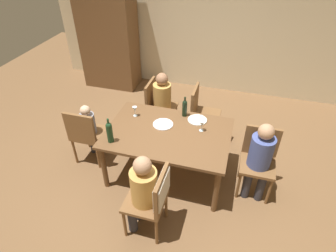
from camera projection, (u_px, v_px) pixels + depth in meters
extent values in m
plane|color=brown|center=(168.00, 172.00, 4.18)|extent=(10.00, 10.00, 0.00)
cube|color=beige|center=(207.00, 23.00, 5.49)|extent=(6.40, 0.12, 2.70)
cube|color=brown|center=(109.00, 37.00, 5.75)|extent=(1.10, 0.56, 2.10)
cube|color=brown|center=(168.00, 133.00, 3.75)|extent=(1.63, 1.11, 0.04)
cylinder|color=brown|center=(104.00, 167.00, 3.76)|extent=(0.07, 0.07, 0.70)
cylinder|color=brown|center=(216.00, 192.00, 3.43)|extent=(0.07, 0.07, 0.70)
cylinder|color=brown|center=(131.00, 125.00, 4.51)|extent=(0.07, 0.07, 0.70)
cylinder|color=brown|center=(226.00, 142.00, 4.18)|extent=(0.07, 0.07, 0.70)
cylinder|color=brown|center=(269.00, 192.00, 3.59)|extent=(0.04, 0.04, 0.44)
cylinder|color=brown|center=(238.00, 186.00, 3.68)|extent=(0.04, 0.04, 0.44)
cylinder|color=brown|center=(269.00, 171.00, 3.89)|extent=(0.04, 0.04, 0.44)
cylinder|color=brown|center=(241.00, 166.00, 3.97)|extent=(0.04, 0.04, 0.44)
cube|color=brown|center=(257.00, 165.00, 3.64)|extent=(0.44, 0.44, 0.04)
cube|color=brown|center=(261.00, 141.00, 3.65)|extent=(0.44, 0.04, 0.44)
cylinder|color=brown|center=(125.00, 224.00, 3.22)|extent=(0.04, 0.04, 0.44)
cylinder|color=brown|center=(137.00, 198.00, 3.52)|extent=(0.04, 0.04, 0.44)
cylinder|color=brown|center=(156.00, 232.00, 3.14)|extent=(0.04, 0.04, 0.44)
cylinder|color=brown|center=(166.00, 205.00, 3.43)|extent=(0.04, 0.04, 0.44)
cube|color=brown|center=(145.00, 201.00, 3.18)|extent=(0.44, 0.44, 0.04)
cube|color=brown|center=(162.00, 191.00, 3.00)|extent=(0.04, 0.44, 0.44)
cube|color=beige|center=(162.00, 189.00, 2.98)|extent=(0.07, 0.40, 0.31)
cylinder|color=brown|center=(176.00, 116.00, 4.95)|extent=(0.04, 0.04, 0.44)
cylinder|color=brown|center=(170.00, 128.00, 4.66)|extent=(0.04, 0.04, 0.44)
cylinder|color=brown|center=(155.00, 112.00, 5.04)|extent=(0.04, 0.04, 0.44)
cylinder|color=brown|center=(148.00, 125.00, 4.74)|extent=(0.04, 0.04, 0.44)
cube|color=brown|center=(162.00, 108.00, 4.70)|extent=(0.44, 0.44, 0.04)
cube|color=brown|center=(150.00, 94.00, 4.60)|extent=(0.04, 0.44, 0.44)
cylinder|color=brown|center=(87.00, 136.00, 4.50)|extent=(0.04, 0.04, 0.44)
cylinder|color=brown|center=(109.00, 140.00, 4.42)|extent=(0.04, 0.04, 0.44)
cylinder|color=brown|center=(75.00, 151.00, 4.21)|extent=(0.04, 0.04, 0.44)
cylinder|color=brown|center=(98.00, 156.00, 4.12)|extent=(0.04, 0.04, 0.44)
cube|color=brown|center=(90.00, 133.00, 4.17)|extent=(0.44, 0.44, 0.04)
cube|color=brown|center=(80.00, 128.00, 3.87)|extent=(0.44, 0.04, 0.44)
cylinder|color=brown|center=(218.00, 123.00, 4.79)|extent=(0.04, 0.04, 0.44)
cylinder|color=brown|center=(215.00, 136.00, 4.50)|extent=(0.04, 0.04, 0.44)
cylinder|color=brown|center=(196.00, 119.00, 4.87)|extent=(0.04, 0.04, 0.44)
cylinder|color=brown|center=(191.00, 132.00, 4.58)|extent=(0.04, 0.04, 0.44)
cube|color=brown|center=(206.00, 115.00, 4.54)|extent=(0.44, 0.44, 0.04)
cube|color=brown|center=(195.00, 101.00, 4.44)|extent=(0.04, 0.44, 0.44)
cylinder|color=#33333D|center=(261.00, 186.00, 3.65)|extent=(0.11, 0.11, 0.46)
cylinder|color=#33333D|center=(247.00, 184.00, 3.69)|extent=(0.11, 0.11, 0.46)
cylinder|color=#475699|center=(261.00, 152.00, 3.51)|extent=(0.29, 0.29, 0.45)
sphere|color=tan|center=(266.00, 132.00, 3.31)|extent=(0.19, 0.19, 0.19)
cylinder|color=#33333D|center=(132.00, 217.00, 3.28)|extent=(0.11, 0.11, 0.46)
cylinder|color=#33333D|center=(138.00, 205.00, 3.42)|extent=(0.11, 0.11, 0.46)
cylinder|color=tan|center=(144.00, 187.00, 3.05)|extent=(0.30, 0.30, 0.45)
sphere|color=tan|center=(142.00, 166.00, 2.85)|extent=(0.20, 0.20, 0.20)
cylinder|color=#33333D|center=(171.00, 118.00, 4.88)|extent=(0.11, 0.11, 0.46)
cylinder|color=#33333D|center=(169.00, 124.00, 4.74)|extent=(0.11, 0.11, 0.46)
cylinder|color=tan|center=(162.00, 97.00, 4.57)|extent=(0.29, 0.29, 0.44)
sphere|color=#996B4C|center=(162.00, 79.00, 4.38)|extent=(0.19, 0.19, 0.19)
cylinder|color=#33333D|center=(92.00, 140.00, 4.40)|extent=(0.08, 0.08, 0.46)
cylinder|color=#33333D|center=(99.00, 142.00, 4.37)|extent=(0.08, 0.08, 0.46)
cylinder|color=gray|center=(88.00, 124.00, 4.07)|extent=(0.22, 0.22, 0.33)
sphere|color=beige|center=(85.00, 110.00, 3.93)|extent=(0.14, 0.14, 0.14)
cylinder|color=#19381E|center=(110.00, 134.00, 3.52)|extent=(0.08, 0.08, 0.23)
sphere|color=#19381E|center=(109.00, 126.00, 3.44)|extent=(0.08, 0.08, 0.08)
cylinder|color=#19381E|center=(108.00, 122.00, 3.41)|extent=(0.03, 0.03, 0.09)
cylinder|color=black|center=(185.00, 110.00, 3.98)|extent=(0.07, 0.07, 0.20)
sphere|color=black|center=(185.00, 103.00, 3.92)|extent=(0.07, 0.07, 0.07)
cylinder|color=black|center=(185.00, 100.00, 3.89)|extent=(0.03, 0.03, 0.08)
cylinder|color=silver|center=(135.00, 116.00, 4.04)|extent=(0.06, 0.06, 0.00)
cylinder|color=silver|center=(135.00, 113.00, 4.02)|extent=(0.01, 0.01, 0.07)
cone|color=silver|center=(135.00, 109.00, 3.97)|extent=(0.07, 0.07, 0.07)
cylinder|color=silver|center=(201.00, 130.00, 3.76)|extent=(0.06, 0.06, 0.00)
cylinder|color=silver|center=(201.00, 128.00, 3.74)|extent=(0.01, 0.01, 0.07)
cone|color=silver|center=(202.00, 124.00, 3.70)|extent=(0.07, 0.07, 0.07)
cylinder|color=white|center=(163.00, 124.00, 3.86)|extent=(0.28, 0.28, 0.01)
cylinder|color=silver|center=(197.00, 120.00, 3.94)|extent=(0.27, 0.27, 0.01)
cube|color=brown|center=(225.00, 136.00, 4.67)|extent=(0.18, 0.30, 0.22)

